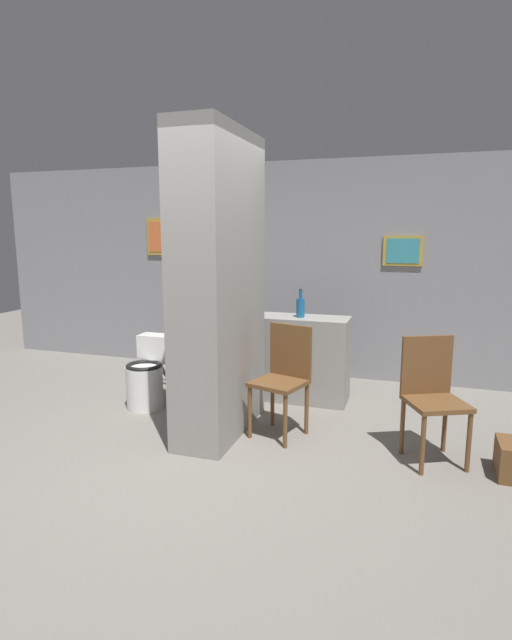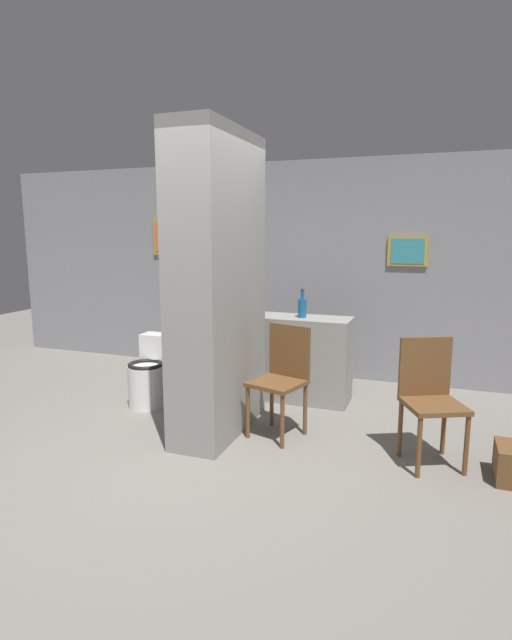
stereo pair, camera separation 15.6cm
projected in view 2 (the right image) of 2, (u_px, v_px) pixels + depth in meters
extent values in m
plane|color=slate|center=(183.00, 455.00, 3.99)|extent=(14.00, 14.00, 0.00)
cube|color=gray|center=(281.00, 270.00, 6.20)|extent=(8.00, 0.06, 2.60)
cube|color=#B79338|center=(166.00, 237.00, 6.62)|extent=(0.36, 0.02, 0.48)
cube|color=#D86633|center=(165.00, 237.00, 6.61)|extent=(0.30, 0.01, 0.39)
cube|color=#B79338|center=(408.00, 251.00, 5.60)|extent=(0.44, 0.02, 0.34)
cube|color=teal|center=(408.00, 251.00, 5.59)|extent=(0.36, 0.01, 0.28)
cube|color=gray|center=(218.00, 286.00, 4.30)|extent=(0.44, 1.20, 2.60)
cylinder|color=#593319|center=(180.00, 258.00, 4.11)|extent=(0.03, 0.40, 0.40)
cylinder|color=red|center=(179.00, 258.00, 4.11)|extent=(0.01, 0.07, 0.07)
cube|color=gray|center=(295.00, 358.00, 5.27)|extent=(1.15, 0.44, 0.89)
cylinder|color=white|center=(147.00, 386.00, 5.08)|extent=(0.37, 0.37, 0.43)
torus|color=black|center=(146.00, 365.00, 5.04)|extent=(0.36, 0.36, 0.04)
cube|color=white|center=(158.00, 347.00, 5.24)|extent=(0.33, 0.20, 0.28)
cylinder|color=brown|center=(248.00, 412.00, 4.29)|extent=(0.04, 0.04, 0.46)
cylinder|color=brown|center=(282.00, 422.00, 4.08)|extent=(0.04, 0.04, 0.46)
cylinder|color=brown|center=(272.00, 401.00, 4.58)|extent=(0.04, 0.04, 0.46)
cylinder|color=brown|center=(305.00, 409.00, 4.36)|extent=(0.04, 0.04, 0.46)
cube|color=brown|center=(277.00, 383.00, 4.29)|extent=(0.51, 0.51, 0.04)
cube|color=brown|center=(289.00, 351.00, 4.39)|extent=(0.40, 0.15, 0.47)
cylinder|color=brown|center=(419.00, 448.00, 3.59)|extent=(0.04, 0.04, 0.46)
cylinder|color=brown|center=(466.00, 446.00, 3.62)|extent=(0.04, 0.04, 0.46)
cylinder|color=brown|center=(400.00, 428.00, 3.94)|extent=(0.04, 0.04, 0.46)
cylinder|color=brown|center=(444.00, 427.00, 3.97)|extent=(0.04, 0.04, 0.46)
cube|color=brown|center=(434.00, 405.00, 3.74)|extent=(0.55, 0.55, 0.04)
cube|color=brown|center=(425.00, 366.00, 3.88)|extent=(0.39, 0.20, 0.47)
torus|color=black|center=(186.00, 360.00, 5.72)|extent=(0.62, 0.04, 0.62)
torus|color=black|center=(264.00, 368.00, 5.40)|extent=(0.62, 0.04, 0.62)
cylinder|color=#194C8C|center=(223.00, 350.00, 5.54)|extent=(0.87, 0.04, 0.04)
cylinder|color=#194C8C|center=(204.00, 348.00, 5.62)|extent=(0.03, 0.03, 0.32)
cylinder|color=#194C8C|center=(260.00, 353.00, 5.39)|extent=(0.03, 0.03, 0.29)
cube|color=black|center=(204.00, 332.00, 5.58)|extent=(0.16, 0.06, 0.04)
cylinder|color=#262626|center=(260.00, 340.00, 5.37)|extent=(0.03, 0.42, 0.03)
cylinder|color=#19598C|center=(302.00, 308.00, 5.13)|extent=(0.09, 0.09, 0.19)
cylinder|color=#19598C|center=(302.00, 295.00, 5.11)|extent=(0.04, 0.04, 0.08)
sphere|color=#333333|center=(303.00, 290.00, 5.10)|extent=(0.04, 0.04, 0.04)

